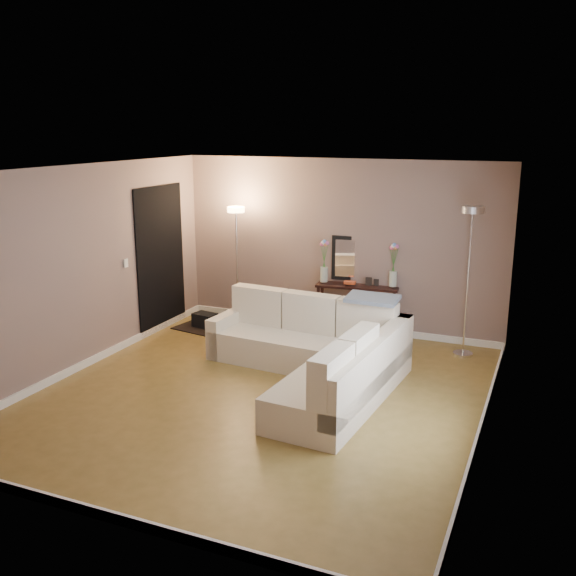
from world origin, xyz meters
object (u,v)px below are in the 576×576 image
at_px(sectional_sofa, 318,354).
at_px(floor_lamp_unlit, 470,252).
at_px(console_table, 352,306).
at_px(floor_lamp_lit, 237,242).

distance_m(sectional_sofa, floor_lamp_unlit, 2.48).
distance_m(sectional_sofa, console_table, 1.94).
relative_size(sectional_sofa, floor_lamp_lit, 1.43).
relative_size(sectional_sofa, floor_lamp_unlit, 1.30).
xyz_separation_m(floor_lamp_lit, floor_lamp_unlit, (3.52, -0.09, 0.13)).
height_order(sectional_sofa, floor_lamp_lit, floor_lamp_lit).
distance_m(console_table, floor_lamp_lit, 2.03).
distance_m(sectional_sofa, floor_lamp_lit, 2.78).
bearing_deg(floor_lamp_unlit, floor_lamp_lit, 178.59).
distance_m(floor_lamp_lit, floor_lamp_unlit, 3.52).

